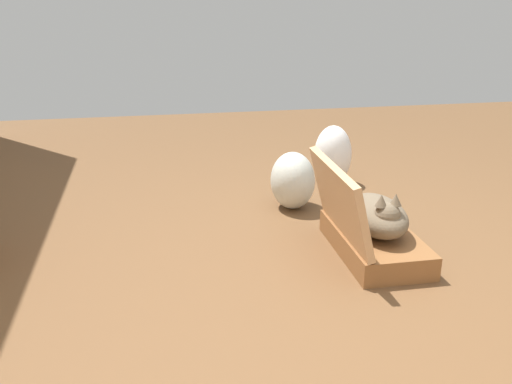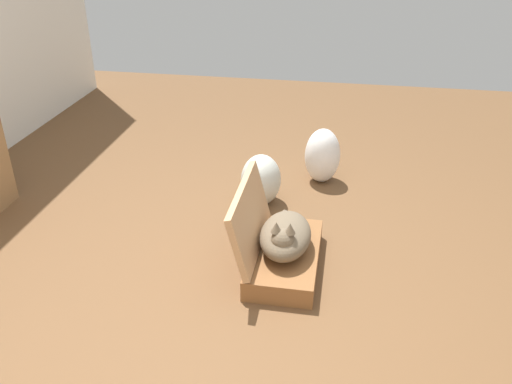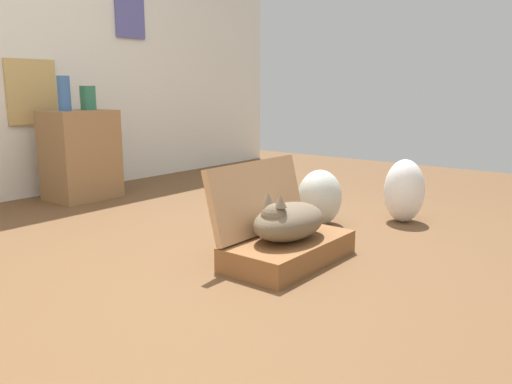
% 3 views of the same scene
% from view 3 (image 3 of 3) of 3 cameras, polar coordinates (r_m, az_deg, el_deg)
% --- Properties ---
extents(ground_plane, '(7.68, 7.68, 0.00)m').
position_cam_3_polar(ground_plane, '(2.44, -5.09, -8.47)').
color(ground_plane, brown).
rests_on(ground_plane, ground).
extents(suitcase_base, '(0.67, 0.36, 0.12)m').
position_cam_3_polar(suitcase_base, '(2.51, 3.67, -6.48)').
color(suitcase_base, brown).
rests_on(suitcase_base, ground).
extents(suitcase_lid, '(0.67, 0.12, 0.36)m').
position_cam_3_polar(suitcase_lid, '(2.56, 0.18, -0.59)').
color(suitcase_lid, tan).
rests_on(suitcase_lid, suitcase_base).
extents(cat, '(0.52, 0.27, 0.24)m').
position_cam_3_polar(cat, '(2.46, 3.56, -3.20)').
color(cat, brown).
rests_on(cat, suitcase_base).
extents(plastic_bag_white, '(0.30, 0.26, 0.34)m').
position_cam_3_polar(plastic_bag_white, '(3.17, 7.07, -0.62)').
color(plastic_bag_white, silver).
rests_on(plastic_bag_white, ground).
extents(plastic_bag_clear, '(0.25, 0.25, 0.40)m').
position_cam_3_polar(plastic_bag_clear, '(3.35, 16.12, 0.13)').
color(plastic_bag_clear, white).
rests_on(plastic_bag_clear, ground).
extents(side_table, '(0.48, 0.39, 0.67)m').
position_cam_3_polar(side_table, '(4.11, -18.89, 3.91)').
color(side_table, olive).
rests_on(side_table, ground).
extents(vase_tall, '(0.09, 0.09, 0.25)m').
position_cam_3_polar(vase_tall, '(3.99, -20.53, 10.20)').
color(vase_tall, '#38609E').
rests_on(vase_tall, side_table).
extents(vase_short, '(0.12, 0.12, 0.18)m').
position_cam_3_polar(vase_short, '(4.18, -18.15, 9.91)').
color(vase_short, '#2D7051').
rests_on(vase_short, side_table).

